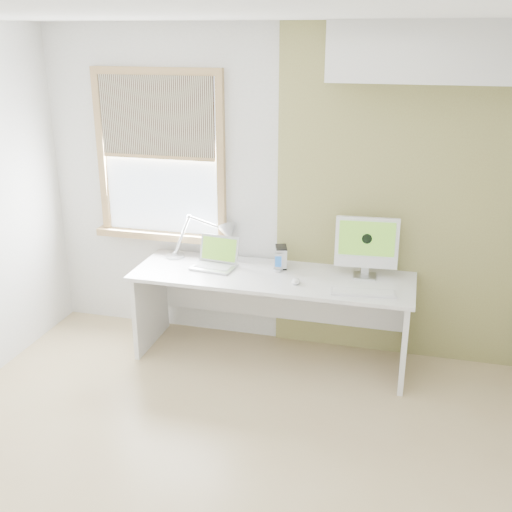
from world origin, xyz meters
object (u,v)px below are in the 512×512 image
(imac, at_px, (367,244))
(desk_lamp, at_px, (218,235))
(desk, at_px, (273,295))
(external_drive, at_px, (281,257))
(laptop, at_px, (216,259))

(imac, bearing_deg, desk_lamp, 174.68)
(desk, bearing_deg, external_drive, 74.29)
(external_drive, bearing_deg, desk, -105.71)
(desk_lamp, bearing_deg, laptop, -77.06)
(external_drive, bearing_deg, laptop, -168.26)
(laptop, bearing_deg, external_drive, 11.74)
(laptop, relative_size, imac, 0.75)
(desk_lamp, xyz_separation_m, imac, (1.23, -0.11, 0.07))
(desk, xyz_separation_m, imac, (0.70, 0.11, 0.46))
(desk, distance_m, external_drive, 0.31)
(laptop, xyz_separation_m, external_drive, (0.51, 0.11, 0.03))
(desk, xyz_separation_m, external_drive, (0.03, 0.12, 0.28))
(external_drive, relative_size, imac, 0.37)
(desk, height_order, laptop, laptop)
(desk, relative_size, desk_lamp, 3.27)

